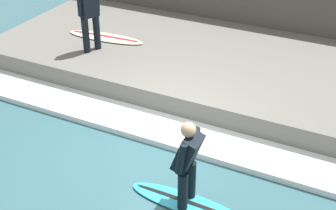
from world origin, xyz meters
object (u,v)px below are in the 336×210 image
(surfer_waiting_near, at_px, (89,12))
(surfer_riding, at_px, (188,160))
(surfboard_riding, at_px, (186,203))
(surfboard_waiting_near, at_px, (106,37))

(surfer_waiting_near, bearing_deg, surfer_riding, -129.63)
(surfboard_riding, distance_m, surfer_waiting_near, 5.38)
(surfboard_riding, bearing_deg, surfer_riding, 0.00)
(surfboard_waiting_near, bearing_deg, surfboard_riding, -134.58)
(surfboard_riding, relative_size, surfer_riding, 1.31)
(surfer_riding, height_order, surfboard_waiting_near, surfer_riding)
(surfboard_riding, height_order, surfboard_waiting_near, surfboard_waiting_near)
(surfboard_riding, bearing_deg, surfboard_waiting_near, 45.42)
(surfer_riding, height_order, surfer_waiting_near, surfer_waiting_near)
(surfboard_riding, relative_size, surfboard_waiting_near, 0.94)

